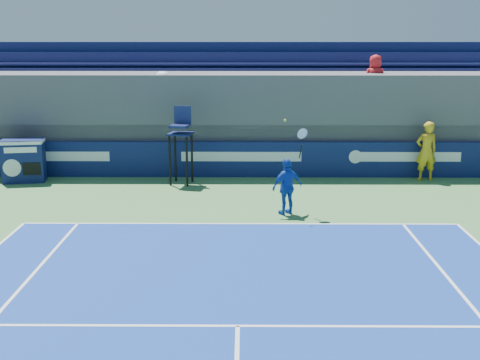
{
  "coord_description": "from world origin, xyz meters",
  "views": [
    {
      "loc": [
        0.11,
        -2.62,
        4.67
      ],
      "look_at": [
        0.0,
        11.5,
        1.25
      ],
      "focal_mm": 45.0,
      "sensor_mm": 36.0,
      "label": 1
    }
  ],
  "objects_px": {
    "ball_person": "(426,151)",
    "tennis_player": "(287,186)",
    "umpire_chair": "(181,137)",
    "match_clock": "(23,159)"
  },
  "relations": [
    {
      "from": "ball_person",
      "to": "tennis_player",
      "type": "xyz_separation_m",
      "value": [
        -4.8,
        -3.91,
        -0.21
      ]
    },
    {
      "from": "umpire_chair",
      "to": "tennis_player",
      "type": "distance_m",
      "value": 4.68
    },
    {
      "from": "ball_person",
      "to": "umpire_chair",
      "type": "height_order",
      "value": "umpire_chair"
    },
    {
      "from": "tennis_player",
      "to": "match_clock",
      "type": "bearing_deg",
      "value": 156.47
    },
    {
      "from": "match_clock",
      "to": "tennis_player",
      "type": "xyz_separation_m",
      "value": [
        8.28,
        -3.61,
        0.03
      ]
    },
    {
      "from": "ball_person",
      "to": "umpire_chair",
      "type": "bearing_deg",
      "value": -2.6
    },
    {
      "from": "ball_person",
      "to": "tennis_player",
      "type": "distance_m",
      "value": 6.2
    },
    {
      "from": "match_clock",
      "to": "umpire_chair",
      "type": "xyz_separation_m",
      "value": [
        5.14,
        -0.22,
        0.79
      ]
    },
    {
      "from": "umpire_chair",
      "to": "tennis_player",
      "type": "height_order",
      "value": "tennis_player"
    },
    {
      "from": "match_clock",
      "to": "umpire_chair",
      "type": "distance_m",
      "value": 5.2
    }
  ]
}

